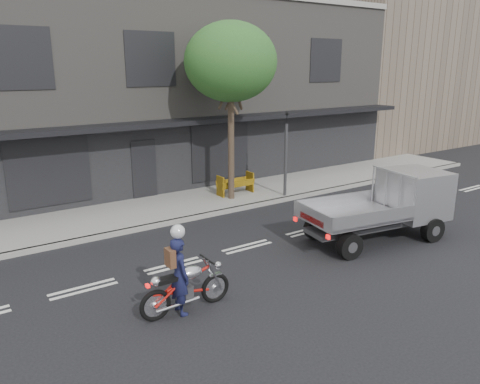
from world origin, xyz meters
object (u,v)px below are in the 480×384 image
at_px(motorcycle, 186,287).
at_px(construction_barrier, 239,185).
at_px(flatbed_ute, 403,198).
at_px(street_tree, 231,62).
at_px(rider, 179,276).
at_px(traffic_light_pole, 286,158).

distance_m(motorcycle, construction_barrier, 8.94).
bearing_deg(flatbed_ute, street_tree, 120.22).
relative_size(street_tree, rider, 3.92).
bearing_deg(motorcycle, rider, -179.23).
bearing_deg(rider, traffic_light_pole, -52.56).
bearing_deg(street_tree, motorcycle, -129.88).
height_order(motorcycle, rider, rider).
bearing_deg(motorcycle, street_tree, 50.89).
height_order(traffic_light_pole, construction_barrier, traffic_light_pole).
relative_size(street_tree, traffic_light_pole, 1.93).
bearing_deg(street_tree, construction_barrier, 24.24).
bearing_deg(rider, construction_barrier, -41.32).
distance_m(motorcycle, rider, 0.33).
bearing_deg(traffic_light_pole, rider, -143.33).
bearing_deg(traffic_light_pole, construction_barrier, 144.72).
height_order(motorcycle, flatbed_ute, flatbed_ute).
bearing_deg(street_tree, traffic_light_pole, -23.03).
xyz_separation_m(street_tree, flatbed_ute, (2.36, -6.10, -4.06)).
distance_m(traffic_light_pole, motorcycle, 9.38).
xyz_separation_m(rider, construction_barrier, (6.06, 6.71, -0.28)).
bearing_deg(flatbed_ute, construction_barrier, 115.58).
distance_m(street_tree, traffic_light_pole, 4.23).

